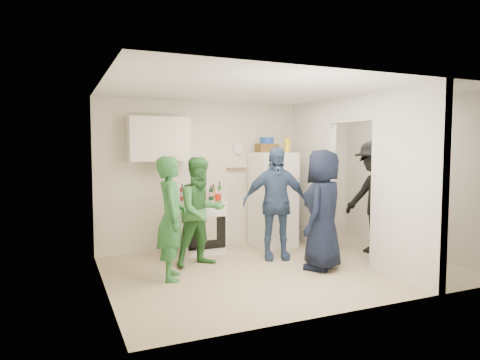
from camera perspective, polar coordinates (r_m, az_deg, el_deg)
name	(u,v)px	position (r m, az deg, el deg)	size (l,w,h in m)	color
floor	(282,268)	(6.24, 5.57, -11.64)	(4.80, 4.80, 0.00)	#CCB890
wall_back	(235,174)	(7.55, -0.61, 0.79)	(4.80, 4.80, 0.00)	silver
wall_front	(362,193)	(4.61, 15.96, -1.63)	(4.80, 4.80, 0.00)	silver
wall_left	(104,187)	(5.29, -17.71, -0.93)	(3.40, 3.40, 0.00)	silver
wall_right	(412,176)	(7.48, 21.95, 0.45)	(3.40, 3.40, 0.00)	silver
ceiling	(283,91)	(6.05, 5.75, 11.75)	(4.80, 4.80, 0.00)	white
partition_pier_back	(312,174)	(7.58, 9.56, 0.75)	(0.12, 1.20, 2.50)	silver
partition_pier_front	(407,184)	(5.86, 21.33, -0.53)	(0.12, 1.20, 2.50)	silver
partition_header	(353,109)	(6.69, 14.87, 9.19)	(0.12, 1.00, 0.40)	silver
stove	(201,227)	(7.08, -5.18, -6.20)	(0.71, 0.59, 0.85)	white
upper_cabinet	(159,139)	(6.94, -10.80, 5.36)	(0.95, 0.34, 0.70)	silver
fridge	(273,199)	(7.50, 4.43, -2.57)	(0.67, 0.65, 1.63)	white
wicker_basket	(267,148)	(7.45, 3.60, 4.26)	(0.35, 0.25, 0.15)	brown
blue_bowl	(267,141)	(7.45, 3.61, 5.26)	(0.24, 0.24, 0.11)	#16389A
yellow_cup_stack_top	(287,145)	(7.47, 6.33, 4.63)	(0.09, 0.09, 0.25)	yellow
wall_clock	(238,149)	(7.53, -0.20, 4.21)	(0.22, 0.22, 0.03)	white
spice_shelf	(237,169)	(7.50, -0.46, 1.53)	(0.35, 0.08, 0.03)	olive
nook_window	(403,152)	(7.60, 20.86, 3.55)	(0.03, 0.70, 0.80)	black
nook_window_frame	(402,152)	(7.59, 20.78, 3.55)	(0.04, 0.76, 0.86)	white
nook_valance	(401,130)	(7.57, 20.71, 6.20)	(0.04, 0.82, 0.18)	white
yellow_cup_stack_stove	(198,195)	(6.76, -5.60, -2.00)	(0.09, 0.09, 0.25)	gold
red_cup	(218,198)	(6.89, -2.95, -2.40)	(0.09, 0.09, 0.12)	#B3170B
person_green_left	(171,218)	(5.64, -9.15, -5.02)	(0.59, 0.39, 1.61)	#307836
person_green_center	(201,212)	(6.23, -5.21, -4.22)	(0.77, 0.60, 1.58)	#377634
person_denim	(275,203)	(6.61, 4.72, -3.09)	(1.01, 0.42, 1.73)	navy
person_navy	(323,210)	(6.13, 11.00, -3.90)	(0.83, 0.54, 1.69)	black
person_nook	(376,197)	(7.23, 17.68, -2.21)	(1.19, 0.68, 1.84)	black
bottle_a	(182,192)	(7.03, -7.73, -1.64)	(0.07, 0.07, 0.28)	maroon
bottle_b	(191,193)	(6.87, -6.51, -1.77)	(0.06, 0.06, 0.28)	#305C1E
bottle_c	(193,190)	(7.13, -6.26, -1.38)	(0.07, 0.07, 0.32)	#A4A7B2
bottle_d	(204,191)	(6.96, -4.80, -1.49)	(0.06, 0.06, 0.33)	brown
bottle_e	(204,190)	(7.20, -4.81, -1.33)	(0.07, 0.07, 0.32)	#A4ADB5
bottle_f	(211,193)	(7.06, -3.88, -1.70)	(0.07, 0.07, 0.25)	#123222
bottle_g	(214,191)	(7.23, -3.55, -1.53)	(0.06, 0.06, 0.26)	#A37535
bottle_h	(185,195)	(6.82, -7.32, -1.96)	(0.07, 0.07, 0.25)	#B2BCBF
bottle_i	(201,191)	(7.10, -5.20, -1.47)	(0.06, 0.06, 0.30)	#552B0E
bottle_j	(220,191)	(7.00, -2.75, -1.45)	(0.06, 0.06, 0.33)	#246823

